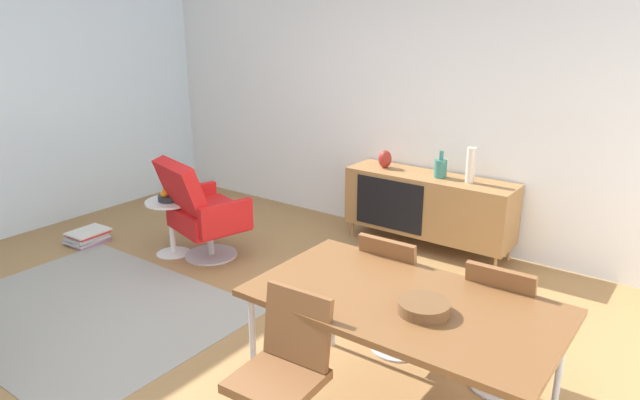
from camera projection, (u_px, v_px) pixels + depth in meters
ground_plane at (228, 339)px, 4.00m from camera, size 8.32×8.32×0.00m
wall_back at (412, 95)px, 5.56m from camera, size 6.80×0.12×2.80m
sideboard at (428, 204)px, 5.42m from camera, size 1.60×0.45×0.72m
vase_cobalt at (441, 168)px, 5.25m from camera, size 0.11×0.11×0.25m
vase_sculptural_dark at (385, 159)px, 5.57m from camera, size 0.13×0.13×0.17m
vase_ceramic_small at (471, 165)px, 5.07m from camera, size 0.08×0.08×0.32m
dining_table at (403, 306)px, 3.00m from camera, size 1.60×0.90×0.74m
wooden_bowl_on_table at (424, 307)px, 2.85m from camera, size 0.26×0.26×0.06m
dining_chair_back_left at (395, 288)px, 3.70m from camera, size 0.41×0.43×0.86m
dining_chair_back_right at (502, 321)px, 3.31m from camera, size 0.41×0.44×0.86m
dining_chair_front_left at (284, 371)px, 2.84m from camera, size 0.42×0.44×0.86m
lounge_chair_red at (201, 210)px, 5.18m from camera, size 0.83×0.79×0.95m
side_table_round at (171, 221)px, 5.33m from camera, size 0.44×0.44×0.52m
fruit_bowl at (169, 196)px, 5.25m from camera, size 0.20×0.20×0.11m
magazine_stack at (87, 237)px, 5.65m from camera, size 0.31×0.40×0.12m
area_rug at (89, 311)px, 4.36m from camera, size 2.20×1.70×0.01m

